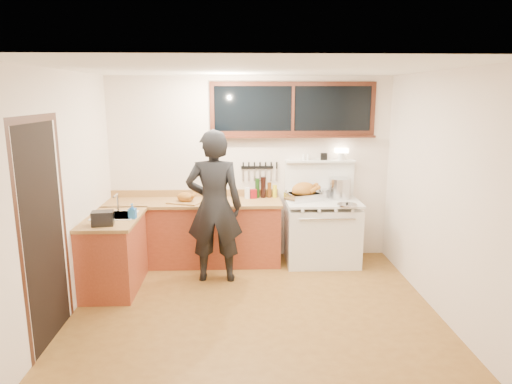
{
  "coord_description": "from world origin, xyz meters",
  "views": [
    {
      "loc": [
        -0.16,
        -4.72,
        2.35
      ],
      "look_at": [
        0.05,
        0.85,
        1.15
      ],
      "focal_mm": 32.0,
      "sensor_mm": 36.0,
      "label": 1
    }
  ],
  "objects_px": {
    "man": "(214,207)",
    "cutting_board": "(186,199)",
    "roast_turkey": "(304,193)",
    "vintage_stove": "(322,230)"
  },
  "relations": [
    {
      "from": "vintage_stove",
      "to": "cutting_board",
      "type": "xyz_separation_m",
      "value": [
        -1.89,
        -0.05,
        0.49
      ]
    },
    {
      "from": "vintage_stove",
      "to": "roast_turkey",
      "type": "distance_m",
      "value": 0.6
    },
    {
      "from": "vintage_stove",
      "to": "roast_turkey",
      "type": "bearing_deg",
      "value": 170.57
    },
    {
      "from": "cutting_board",
      "to": "roast_turkey",
      "type": "bearing_deg",
      "value": 3.2
    },
    {
      "from": "vintage_stove",
      "to": "cutting_board",
      "type": "bearing_deg",
      "value": -178.53
    },
    {
      "from": "vintage_stove",
      "to": "roast_turkey",
      "type": "height_order",
      "value": "vintage_stove"
    },
    {
      "from": "man",
      "to": "cutting_board",
      "type": "relative_size",
      "value": 3.75
    },
    {
      "from": "vintage_stove",
      "to": "cutting_board",
      "type": "relative_size",
      "value": 3.09
    },
    {
      "from": "man",
      "to": "cutting_board",
      "type": "height_order",
      "value": "man"
    },
    {
      "from": "man",
      "to": "roast_turkey",
      "type": "height_order",
      "value": "man"
    }
  ]
}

